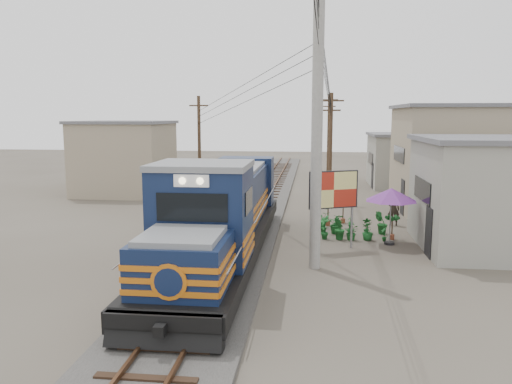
# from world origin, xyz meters

# --- Properties ---
(ground) EXTENTS (120.00, 120.00, 0.00)m
(ground) POSITION_xyz_m (0.00, 0.00, 0.00)
(ground) COLOR #473F35
(ground) RESTS_ON ground
(ballast) EXTENTS (3.60, 70.00, 0.16)m
(ballast) POSITION_xyz_m (0.00, 10.00, 0.08)
(ballast) COLOR #595651
(ballast) RESTS_ON ground
(track) EXTENTS (1.15, 70.00, 0.12)m
(track) POSITION_xyz_m (0.00, 10.00, 0.26)
(track) COLOR #51331E
(track) RESTS_ON ground
(locomotive) EXTENTS (2.97, 16.17, 4.01)m
(locomotive) POSITION_xyz_m (0.00, 0.15, 1.75)
(locomotive) COLOR black
(locomotive) RESTS_ON ground
(utility_pole_main) EXTENTS (0.40, 0.40, 10.00)m
(utility_pole_main) POSITION_xyz_m (3.50, -0.50, 5.00)
(utility_pole_main) COLOR #9E9B93
(utility_pole_main) RESTS_ON ground
(wooden_pole_mid) EXTENTS (1.60, 0.24, 7.00)m
(wooden_pole_mid) POSITION_xyz_m (4.50, 14.00, 3.68)
(wooden_pole_mid) COLOR #4C3826
(wooden_pole_mid) RESTS_ON ground
(wooden_pole_far) EXTENTS (1.60, 0.24, 7.50)m
(wooden_pole_far) POSITION_xyz_m (4.80, 28.00, 3.93)
(wooden_pole_far) COLOR #4C3826
(wooden_pole_far) RESTS_ON ground
(wooden_pole_left) EXTENTS (1.60, 0.24, 7.00)m
(wooden_pole_left) POSITION_xyz_m (-5.00, 18.00, 3.68)
(wooden_pole_left) COLOR #4C3826
(wooden_pole_left) RESTS_ON ground
(power_lines) EXTENTS (9.65, 19.00, 3.30)m
(power_lines) POSITION_xyz_m (-0.14, 8.49, 7.56)
(power_lines) COLOR black
(power_lines) RESTS_ON ground
(shophouse_front) EXTENTS (7.35, 6.30, 4.70)m
(shophouse_front) POSITION_xyz_m (11.50, 3.00, 2.36)
(shophouse_front) COLOR gray
(shophouse_front) RESTS_ON ground
(shophouse_mid) EXTENTS (8.40, 7.35, 6.20)m
(shophouse_mid) POSITION_xyz_m (12.50, 12.00, 3.11)
(shophouse_mid) COLOR gray
(shophouse_mid) RESTS_ON ground
(shophouse_back) EXTENTS (6.30, 6.30, 4.20)m
(shophouse_back) POSITION_xyz_m (11.00, 22.00, 2.11)
(shophouse_back) COLOR gray
(shophouse_back) RESTS_ON ground
(shophouse_left) EXTENTS (6.30, 6.30, 5.20)m
(shophouse_left) POSITION_xyz_m (-10.00, 16.00, 2.61)
(shophouse_left) COLOR gray
(shophouse_left) RESTS_ON ground
(billboard) EXTENTS (2.02, 0.96, 3.32)m
(billboard) POSITION_xyz_m (4.25, 2.16, 2.45)
(billboard) COLOR #99999E
(billboard) RESTS_ON ground
(market_umbrella) EXTENTS (2.72, 2.72, 2.48)m
(market_umbrella) POSITION_xyz_m (6.76, 3.29, 2.18)
(market_umbrella) COLOR black
(market_umbrella) RESTS_ON ground
(vendor) EXTENTS (0.62, 0.41, 1.67)m
(vendor) POSITION_xyz_m (7.53, 7.23, 0.84)
(vendor) COLOR black
(vendor) RESTS_ON ground
(plant_nursery) EXTENTS (3.54, 3.05, 1.08)m
(plant_nursery) POSITION_xyz_m (4.91, 4.89, 0.45)
(plant_nursery) COLOR #195A23
(plant_nursery) RESTS_ON ground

